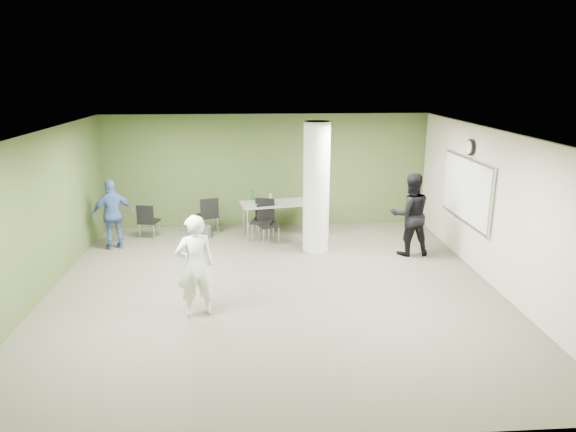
{
  "coord_description": "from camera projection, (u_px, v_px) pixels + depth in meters",
  "views": [
    {
      "loc": [
        -0.32,
        -8.58,
        3.78
      ],
      "look_at": [
        0.33,
        1.0,
        1.07
      ],
      "focal_mm": 32.0,
      "sensor_mm": 36.0,
      "label": 1
    }
  ],
  "objects": [
    {
      "name": "wall_back",
      "position": [
        267.0,
        171.0,
        12.74
      ],
      "size": [
        8.0,
        2.8,
        0.02
      ],
      "primitive_type": "cube",
      "rotation": [
        1.57,
        0.0,
        0.0
      ],
      "color": "#475A2A",
      "rests_on": "floor"
    },
    {
      "name": "column",
      "position": [
        316.0,
        188.0,
        10.89
      ],
      "size": [
        0.56,
        0.56,
        2.8
      ],
      "primitive_type": "cylinder",
      "color": "silver",
      "rests_on": "floor"
    },
    {
      "name": "folding_table",
      "position": [
        277.0,
        204.0,
        12.09
      ],
      "size": [
        1.82,
        1.04,
        1.06
      ],
      "rotation": [
        0.0,
        0.0,
        0.18
      ],
      "color": "#979792",
      "rests_on": "floor"
    },
    {
      "name": "wastebasket",
      "position": [
        207.0,
        232.0,
        12.11
      ],
      "size": [
        0.24,
        0.24,
        0.28
      ],
      "primitive_type": "cylinder",
      "color": "#4C4C4C",
      "rests_on": "floor"
    },
    {
      "name": "chair_back_left",
      "position": [
        147.0,
        219.0,
        11.89
      ],
      "size": [
        0.49,
        0.49,
        0.84
      ],
      "rotation": [
        0.0,
        0.0,
        2.94
      ],
      "color": "black",
      "rests_on": "floor"
    },
    {
      "name": "floor",
      "position": [
        274.0,
        288.0,
        9.28
      ],
      "size": [
        8.0,
        8.0,
        0.0
      ],
      "primitive_type": "plane",
      "color": "#565444",
      "rests_on": "ground"
    },
    {
      "name": "wall_left",
      "position": [
        36.0,
        218.0,
        8.64
      ],
      "size": [
        0.02,
        8.0,
        2.8
      ],
      "primitive_type": "cube",
      "color": "#475A2A",
      "rests_on": "floor"
    },
    {
      "name": "chair_table_right",
      "position": [
        267.0,
        221.0,
        11.69
      ],
      "size": [
        0.55,
        0.55,
        0.87
      ],
      "rotation": [
        0.0,
        0.0,
        0.32
      ],
      "color": "black",
      "rests_on": "floor"
    },
    {
      "name": "wall_right_cream",
      "position": [
        496.0,
        210.0,
        9.16
      ],
      "size": [
        0.02,
        8.0,
        2.8
      ],
      "primitive_type": "cube",
      "color": "beige",
      "rests_on": "floor"
    },
    {
      "name": "chair_table_left",
      "position": [
        264.0,
        216.0,
        11.85
      ],
      "size": [
        0.59,
        0.59,
        0.96
      ],
      "rotation": [
        0.0,
        0.0,
        -0.28
      ],
      "color": "black",
      "rests_on": "floor"
    },
    {
      "name": "chair_back_right",
      "position": [
        209.0,
        213.0,
        12.22
      ],
      "size": [
        0.57,
        0.57,
        0.91
      ],
      "rotation": [
        0.0,
        0.0,
        3.45
      ],
      "color": "black",
      "rests_on": "floor"
    },
    {
      "name": "man_black",
      "position": [
        410.0,
        214.0,
        10.8
      ],
      "size": [
        0.89,
        0.71,
        1.76
      ],
      "primitive_type": "imported",
      "rotation": [
        0.0,
        0.0,
        3.19
      ],
      "color": "black",
      "rests_on": "floor"
    },
    {
      "name": "wall_clock",
      "position": [
        470.0,
        147.0,
        10.05
      ],
      "size": [
        0.06,
        0.32,
        0.32
      ],
      "color": "black",
      "rests_on": "wall_right_cream"
    },
    {
      "name": "whiteboard",
      "position": [
        466.0,
        190.0,
        10.28
      ],
      "size": [
        0.05,
        2.3,
        1.3
      ],
      "color": "silver",
      "rests_on": "wall_right_cream"
    },
    {
      "name": "man_blue",
      "position": [
        113.0,
        214.0,
        11.18
      ],
      "size": [
        0.99,
        0.7,
        1.56
      ],
      "primitive_type": "imported",
      "rotation": [
        0.0,
        0.0,
        3.54
      ],
      "color": "#3E5E9B",
      "rests_on": "floor"
    },
    {
      "name": "ceiling",
      "position": [
        272.0,
        133.0,
        8.52
      ],
      "size": [
        8.0,
        8.0,
        0.0
      ],
      "primitive_type": "plane",
      "rotation": [
        3.14,
        0.0,
        0.0
      ],
      "color": "white",
      "rests_on": "wall_back"
    },
    {
      "name": "woman_white",
      "position": [
        195.0,
        266.0,
        8.06
      ],
      "size": [
        0.71,
        0.58,
        1.67
      ],
      "primitive_type": "imported",
      "rotation": [
        0.0,
        0.0,
        3.48
      ],
      "color": "white",
      "rests_on": "floor"
    }
  ]
}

